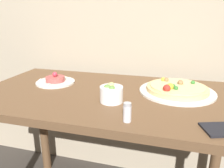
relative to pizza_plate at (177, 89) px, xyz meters
The scene contains 5 objects.
dining_table 0.36m from the pizza_plate, 163.49° to the right, with size 1.31×0.70×0.79m.
pizza_plate is the anchor object (origin of this frame).
tartare_plate 0.66m from the pizza_plate, behind, with size 0.22×0.22×0.06m.
small_bowl 0.35m from the pizza_plate, 144.21° to the right, with size 0.10×0.10×0.08m.
salt_shaker 0.41m from the pizza_plate, 115.34° to the right, with size 0.03×0.03×0.07m.
Camera 1 is at (0.29, -0.62, 1.16)m, focal length 35.00 mm.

